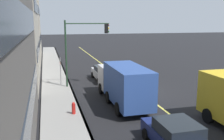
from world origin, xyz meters
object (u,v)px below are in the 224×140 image
car_navy (176,135)px  street_sign_post (60,69)px  car_white (103,73)px  truck_blue (123,83)px  fire_hydrant (74,109)px  traffic_light_mast (82,42)px

car_navy → street_sign_post: size_ratio=1.51×
car_white → car_navy: car_navy is taller
truck_blue → fire_hydrant: size_ratio=8.16×
traffic_light_mast → fire_hydrant: bearing=166.8°
truck_blue → street_sign_post: 7.75m
traffic_light_mast → fire_hydrant: (-7.23, 1.69, -3.77)m
truck_blue → traffic_light_mast: (5.65, 2.20, 2.62)m
car_navy → traffic_light_mast: size_ratio=0.68×
truck_blue → traffic_light_mast: bearing=21.2°
car_white → fire_hydrant: bearing=156.2°
car_navy → traffic_light_mast: traffic_light_mast is taller
truck_blue → traffic_light_mast: size_ratio=1.24×
truck_blue → fire_hydrant: truck_blue is taller
truck_blue → car_white: bearing=-2.1°
truck_blue → fire_hydrant: bearing=112.1°
street_sign_post → fire_hydrant: (-8.09, -0.30, -1.17)m
truck_blue → car_navy: bearing=-177.5°
traffic_light_mast → street_sign_post: bearing=66.5°
street_sign_post → car_white: bearing=-73.2°
car_navy → fire_hydrant: car_navy is taller
truck_blue → street_sign_post: truck_blue is taller
car_navy → street_sign_post: bearing=18.1°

